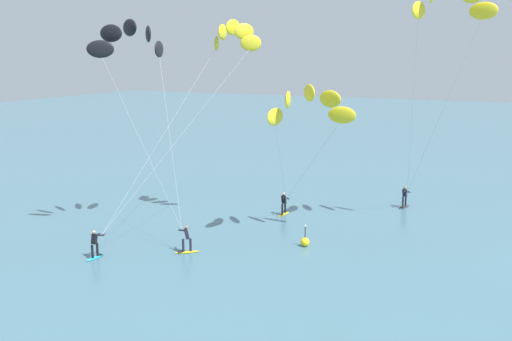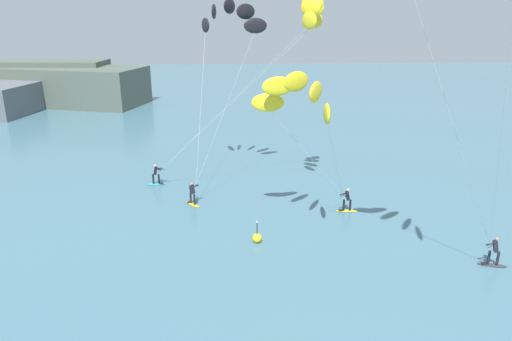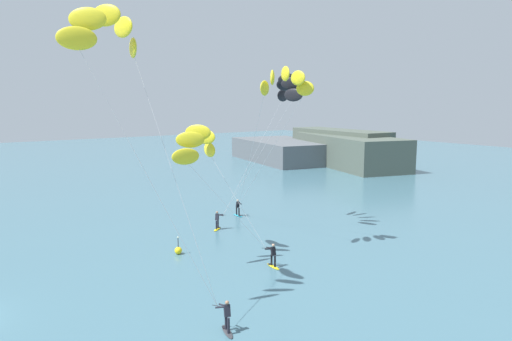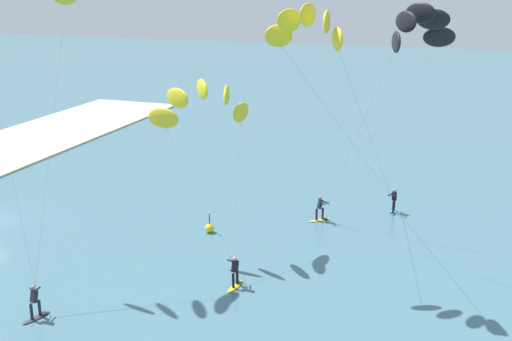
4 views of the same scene
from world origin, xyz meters
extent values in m
ellipsoid|color=#333338|center=(9.17, 11.13, 0.04)|extent=(1.54, 0.76, 0.08)
cube|color=black|center=(8.78, 11.24, 0.09)|extent=(0.35, 0.35, 0.02)
cylinder|color=black|center=(9.39, 11.06, 0.47)|extent=(0.14, 0.14, 0.78)
cylinder|color=black|center=(8.96, 11.19, 0.47)|extent=(0.14, 0.14, 0.78)
cube|color=black|center=(9.17, 11.13, 1.16)|extent=(0.39, 0.38, 0.63)
sphere|color=#9E7051|center=(9.17, 11.13, 1.58)|extent=(0.20, 0.20, 0.20)
cylinder|color=black|center=(8.71, 10.83, 1.31)|extent=(0.48, 0.32, 0.03)
cylinder|color=black|center=(9.00, 10.89, 1.34)|extent=(0.43, 0.54, 0.15)
cylinder|color=black|center=(8.88, 11.07, 1.34)|extent=(0.61, 0.19, 0.15)
ellipsoid|color=yellow|center=(2.40, 9.39, 14.38)|extent=(1.87, 0.73, 1.10)
ellipsoid|color=yellow|center=(4.65, 5.80, 14.38)|extent=(0.73, 1.87, 1.10)
cylinder|color=#B2B2B7|center=(5.56, 10.11, 7.70)|extent=(6.32, 1.46, 12.78)
cylinder|color=#B2B2B7|center=(6.68, 8.32, 7.70)|extent=(4.08, 5.05, 12.78)
ellipsoid|color=yellow|center=(3.15, 18.69, 0.04)|extent=(1.53, 0.51, 0.08)
cube|color=black|center=(2.74, 18.73, 0.09)|extent=(0.31, 0.31, 0.02)
cylinder|color=black|center=(3.37, 18.67, 0.47)|extent=(0.14, 0.14, 0.78)
cylinder|color=black|center=(2.93, 18.72, 0.47)|extent=(0.14, 0.14, 0.78)
cube|color=black|center=(3.15, 18.69, 1.16)|extent=(0.35, 0.33, 0.63)
sphere|color=tan|center=(3.15, 18.69, 1.58)|extent=(0.20, 0.20, 0.20)
cylinder|color=black|center=(2.72, 18.34, 1.31)|extent=(0.44, 0.37, 0.03)
cylinder|color=black|center=(3.01, 18.43, 1.34)|extent=(0.37, 0.57, 0.15)
cylinder|color=black|center=(2.87, 18.60, 1.34)|extent=(0.60, 0.27, 0.15)
ellipsoid|color=yellow|center=(-2.48, 16.95, 7.87)|extent=(1.95, 0.51, 1.10)
ellipsoid|color=yellow|center=(-1.96, 16.32, 8.91)|extent=(1.94, 0.86, 1.10)
ellipsoid|color=yellow|center=(-1.08, 15.24, 9.32)|extent=(1.69, 1.47, 1.10)
ellipsoid|color=yellow|center=(-0.19, 14.15, 8.91)|extent=(1.19, 1.85, 1.10)
ellipsoid|color=yellow|center=(0.33, 13.52, 7.87)|extent=(0.51, 1.95, 1.10)
cylinder|color=#B2B2B7|center=(0.12, 17.65, 4.44)|extent=(5.22, 1.41, 6.27)
cylinder|color=#B2B2B7|center=(1.53, 15.93, 4.44)|extent=(2.42, 4.84, 6.27)
ellipsoid|color=#23ADD1|center=(-10.61, 24.81, 0.04)|extent=(1.50, 0.37, 0.08)
cube|color=black|center=(-10.20, 24.81, 0.09)|extent=(0.28, 0.29, 0.02)
cylinder|color=black|center=(-10.83, 24.81, 0.47)|extent=(0.14, 0.14, 0.78)
cylinder|color=black|center=(-10.39, 24.81, 0.47)|extent=(0.14, 0.14, 0.78)
cube|color=black|center=(-10.61, 24.81, 1.16)|extent=(0.32, 0.30, 0.63)
sphere|color=tan|center=(-10.61, 24.81, 1.58)|extent=(0.20, 0.20, 0.20)
cylinder|color=black|center=(-10.08, 24.66, 1.31)|extent=(0.54, 0.18, 0.03)
cylinder|color=black|center=(-10.32, 24.84, 1.34)|extent=(0.61, 0.15, 0.15)
cylinder|color=black|center=(-10.38, 24.63, 1.34)|extent=(0.53, 0.44, 0.15)
ellipsoid|color=yellow|center=(0.33, 20.01, 12.43)|extent=(0.97, 1.39, 1.10)
ellipsoid|color=yellow|center=(0.50, 20.58, 13.19)|extent=(1.30, 1.13, 1.10)
ellipsoid|color=yellow|center=(0.78, 21.57, 13.49)|extent=(1.44, 0.69, 1.10)
ellipsoid|color=yellow|center=(1.06, 22.55, 13.19)|extent=(1.44, 0.48, 1.10)
ellipsoid|color=yellow|center=(1.22, 23.13, 12.43)|extent=(1.39, 0.97, 1.10)
cylinder|color=#B2B2B7|center=(-4.87, 22.33, 6.72)|extent=(10.43, 4.67, 10.83)
cylinder|color=#B2B2B7|center=(-4.43, 23.89, 6.72)|extent=(11.32, 1.55, 10.83)
ellipsoid|color=yellow|center=(-7.44, 20.49, 0.04)|extent=(1.24, 1.38, 0.08)
cube|color=black|center=(-7.71, 20.81, 0.09)|extent=(0.40, 0.40, 0.02)
cylinder|color=black|center=(-7.30, 20.33, 0.47)|extent=(0.14, 0.14, 0.78)
cylinder|color=black|center=(-7.59, 20.66, 0.47)|extent=(0.14, 0.14, 0.78)
cube|color=black|center=(-7.44, 20.49, 1.16)|extent=(0.44, 0.44, 0.63)
sphere|color=#9E7051|center=(-7.44, 20.49, 1.58)|extent=(0.20, 0.20, 0.20)
cylinder|color=black|center=(-7.20, 20.99, 1.31)|extent=(0.27, 0.51, 0.03)
cylinder|color=black|center=(-7.42, 20.79, 1.34)|extent=(0.14, 0.61, 0.15)
cylinder|color=black|center=(-7.22, 20.69, 1.34)|extent=(0.51, 0.47, 0.15)
ellipsoid|color=black|center=(-2.71, 25.31, 12.02)|extent=(1.82, 0.88, 1.10)
ellipsoid|color=black|center=(-3.40, 25.65, 12.99)|extent=(1.58, 1.43, 1.10)
ellipsoid|color=black|center=(-4.57, 26.24, 13.37)|extent=(1.09, 1.76, 1.10)
ellipsoid|color=black|center=(-5.74, 26.83, 12.99)|extent=(0.45, 1.83, 1.10)
ellipsoid|color=black|center=(-6.43, 27.17, 12.02)|extent=(0.88, 1.82, 1.10)
cylinder|color=#B2B2B7|center=(-4.96, 23.15, 6.51)|extent=(4.51, 4.35, 10.42)
cylinder|color=#B2B2B7|center=(-6.82, 24.08, 6.51)|extent=(0.78, 6.20, 10.42)
sphere|color=yellow|center=(-3.25, 14.55, 0.28)|extent=(0.56, 0.56, 0.56)
cylinder|color=#262628|center=(-3.25, 14.55, 0.91)|extent=(0.06, 0.06, 0.70)
sphere|color=#F2F2CC|center=(-3.25, 14.55, 1.32)|extent=(0.12, 0.12, 0.12)
camera|label=1|loc=(-37.63, 1.48, 11.87)|focal=43.34mm
camera|label=2|loc=(-4.76, -9.85, 12.74)|focal=32.34mm
camera|label=3|loc=(27.72, -0.41, 11.44)|focal=32.57mm
camera|label=4|loc=(31.28, 29.59, 15.19)|focal=45.71mm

